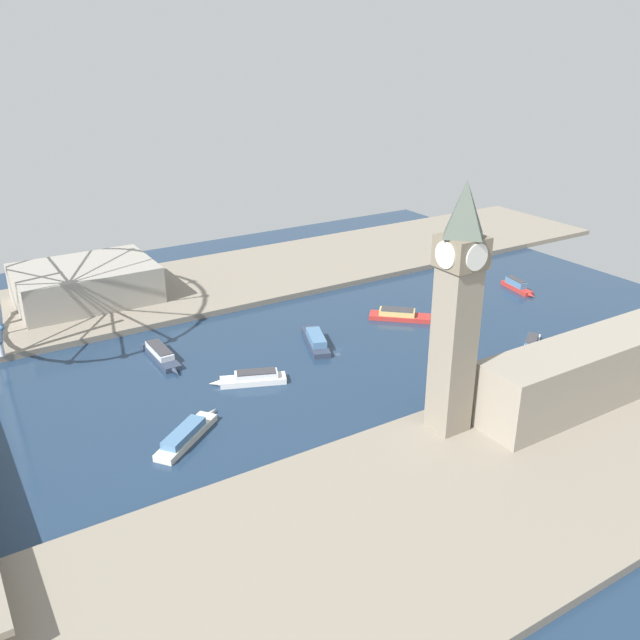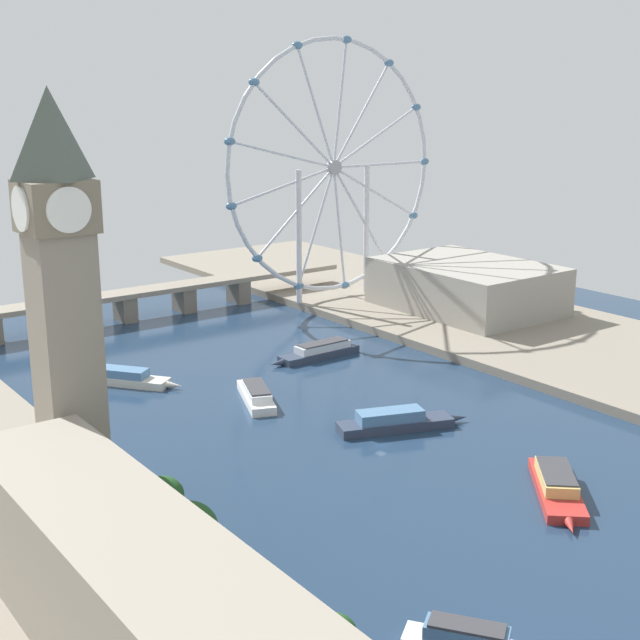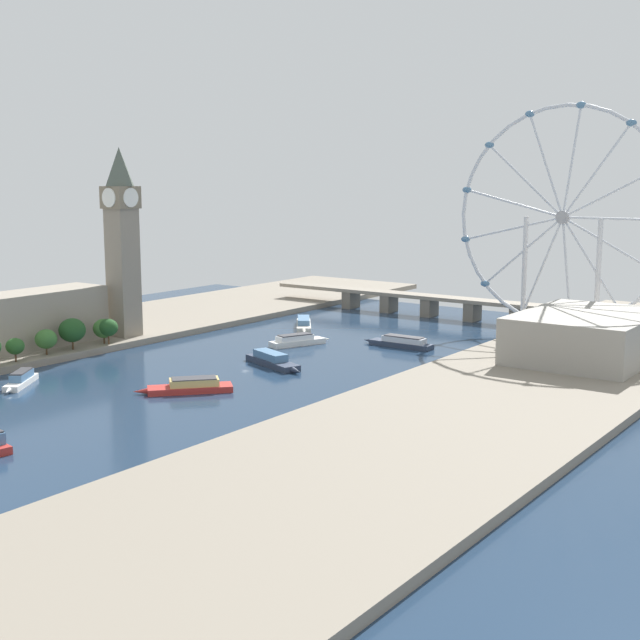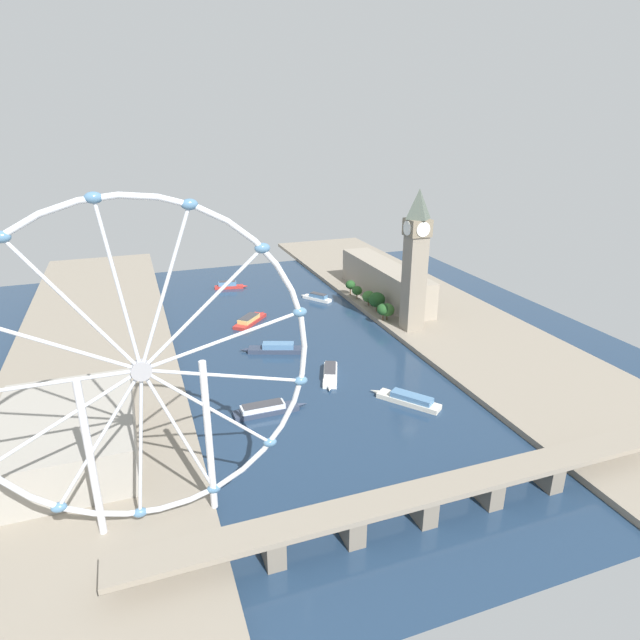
% 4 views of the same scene
% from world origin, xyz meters
% --- Properties ---
extents(ground_plane, '(392.12, 392.12, 0.00)m').
position_xyz_m(ground_plane, '(0.00, 0.00, 0.00)').
color(ground_plane, '#1E334C').
extents(riverbank_left, '(90.00, 520.00, 3.00)m').
position_xyz_m(riverbank_left, '(-111.06, 0.00, 1.50)').
color(riverbank_left, gray).
rests_on(riverbank_left, ground_plane).
extents(riverbank_right, '(90.00, 520.00, 3.00)m').
position_xyz_m(riverbank_right, '(111.06, 0.00, 1.50)').
color(riverbank_right, gray).
rests_on(riverbank_right, ground_plane).
extents(clock_tower, '(14.37, 14.37, 87.58)m').
position_xyz_m(clock_tower, '(-79.46, 6.13, 48.51)').
color(clock_tower, gray).
rests_on(clock_tower, riverbank_left).
extents(tree_row_embankment, '(13.59, 66.45, 13.75)m').
position_xyz_m(tree_row_embankment, '(-71.51, -33.02, 10.56)').
color(tree_row_embankment, '#513823').
rests_on(tree_row_embankment, riverbank_left).
extents(ferris_wheel, '(106.06, 3.20, 108.02)m').
position_xyz_m(ferris_wheel, '(84.32, 131.03, 57.63)').
color(ferris_wheel, silver).
rests_on(ferris_wheel, riverbank_right).
extents(riverside_hall, '(50.36, 68.67, 18.99)m').
position_xyz_m(riverside_hall, '(115.20, 82.25, 12.50)').
color(riverside_hall, gray).
rests_on(riverside_hall, riverbank_right).
extents(river_bridge, '(204.12, 12.30, 11.84)m').
position_xyz_m(river_bridge, '(-0.00, 157.84, 8.51)').
color(river_bridge, gray).
rests_on(river_bridge, ground_plane).
extents(tour_boat_0, '(16.70, 30.91, 5.28)m').
position_xyz_m(tour_boat_0, '(-8.52, 47.37, 2.18)').
color(tour_boat_0, white).
rests_on(tour_boat_0, ground_plane).
extents(tour_boat_2, '(25.97, 31.98, 5.11)m').
position_xyz_m(tour_boat_2, '(-34.02, 85.96, 2.14)').
color(tour_boat_2, beige).
rests_on(tour_boat_2, ground_plane).
extents(tour_boat_3, '(27.97, 30.20, 5.23)m').
position_xyz_m(tour_boat_3, '(13.55, -46.02, 2.10)').
color(tour_boat_3, '#B22D28').
rests_on(tour_boat_3, ground_plane).
extents(tour_boat_4, '(18.84, 24.44, 5.39)m').
position_xyz_m(tour_boat_4, '(-44.91, -76.10, 2.16)').
color(tour_boat_4, white).
rests_on(tour_boat_4, ground_plane).
extents(tour_boat_5, '(35.64, 7.56, 5.29)m').
position_xyz_m(tour_boat_5, '(32.74, 71.56, 2.21)').
color(tour_boat_5, '#2D384C').
rests_on(tour_boat_5, ground_plane).
extents(tour_boat_6, '(36.87, 18.22, 5.65)m').
position_xyz_m(tour_boat_6, '(10.14, 5.77, 2.27)').
color(tour_boat_6, '#2D384C').
rests_on(tour_boat_6, ground_plane).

